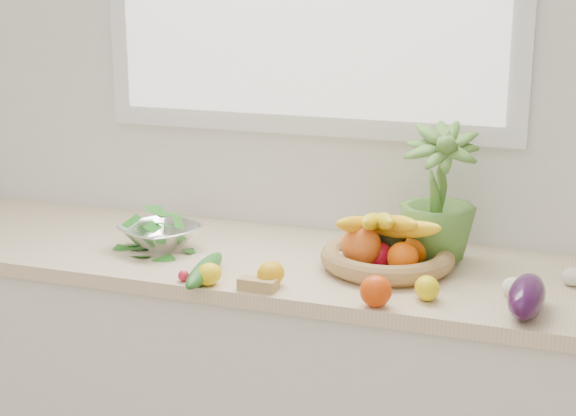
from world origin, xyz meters
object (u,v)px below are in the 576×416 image
(fruit_basket, at_px, (386,250))
(potted_herb, at_px, (438,192))
(apple, at_px, (380,255))
(eggplant, at_px, (527,296))
(colander_with_spinach, at_px, (160,229))
(cucumber, at_px, (205,270))

(fruit_basket, bearing_deg, potted_herb, 38.26)
(apple, relative_size, fruit_basket, 0.15)
(apple, height_order, fruit_basket, fruit_basket)
(apple, height_order, eggplant, eggplant)
(eggplant, height_order, colander_with_spinach, colander_with_spinach)
(potted_herb, relative_size, colander_with_spinach, 1.28)
(potted_herb, distance_m, fruit_basket, 0.21)
(fruit_basket, bearing_deg, cucumber, -149.88)
(eggplant, xyz_separation_m, fruit_basket, (-0.39, 0.21, 0.01))
(potted_herb, bearing_deg, cucumber, -147.98)
(apple, height_order, colander_with_spinach, colander_with_spinach)
(colander_with_spinach, bearing_deg, apple, 4.64)
(apple, relative_size, colander_with_spinach, 0.25)
(eggplant, height_order, potted_herb, potted_herb)
(apple, bearing_deg, eggplant, -27.39)
(potted_herb, height_order, colander_with_spinach, potted_herb)
(eggplant, distance_m, colander_with_spinach, 1.05)
(apple, xyz_separation_m, colander_with_spinach, (-0.64, -0.05, 0.02))
(cucumber, distance_m, colander_with_spinach, 0.30)
(fruit_basket, distance_m, colander_with_spinach, 0.66)
(potted_herb, bearing_deg, colander_with_spinach, -169.25)
(fruit_basket, bearing_deg, apple, -173.88)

